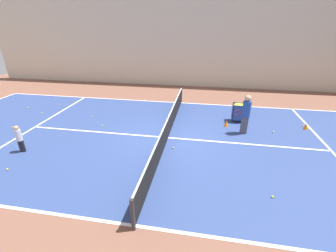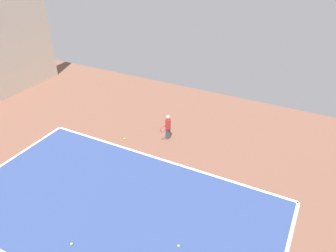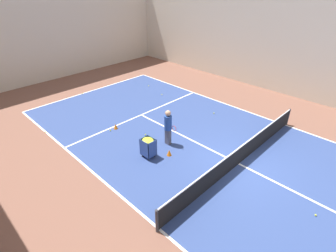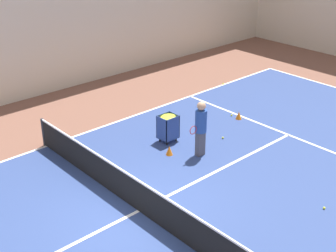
{
  "view_description": "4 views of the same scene",
  "coord_description": "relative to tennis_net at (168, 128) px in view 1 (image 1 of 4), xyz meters",
  "views": [
    {
      "loc": [
        8.74,
        1.52,
        4.68
      ],
      "look_at": [
        0.0,
        0.0,
        0.58
      ],
      "focal_mm": 24.0,
      "sensor_mm": 36.0,
      "label": 1
    },
    {
      "loc": [
        -4.66,
        -3.65,
        7.22
      ],
      "look_at": [
        0.38,
        -13.46,
        0.58
      ],
      "focal_mm": 35.0,
      "sensor_mm": 36.0,
      "label": 2
    },
    {
      "loc": [
        -8.74,
        -4.24,
        7.22
      ],
      "look_at": [
        -1.06,
        3.35,
        1.01
      ],
      "focal_mm": 28.0,
      "sensor_mm": 36.0,
      "label": 3
    },
    {
      "loc": [
        7.98,
        -6.15,
        7.22
      ],
      "look_at": [
        -2.44,
        3.23,
        0.57
      ],
      "focal_mm": 50.0,
      "sensor_mm": 36.0,
      "label": 4
    }
  ],
  "objects": [
    {
      "name": "line_sideline_left",
      "position": [
        -4.85,
        0.0,
        -0.5
      ],
      "size": [
        0.1,
        24.18,
        0.0
      ],
      "primitive_type": "cube",
      "color": "white",
      "rests_on": "ground"
    },
    {
      "name": "line_service_near",
      "position": [
        0.0,
        -6.65,
        -0.5
      ],
      "size": [
        9.71,
        0.1,
        0.0
      ],
      "primitive_type": "cube",
      "color": "white",
      "rests_on": "ground"
    },
    {
      "name": "tennis_ball_15",
      "position": [
        -2.37,
        6.4,
        -0.46
      ],
      "size": [
        0.07,
        0.07,
        0.07
      ],
      "primitive_type": "sphere",
      "color": "yellow",
      "rests_on": "ground"
    },
    {
      "name": "tennis_ball_1",
      "position": [
        3.35,
        -5.1,
        -0.46
      ],
      "size": [
        0.07,
        0.07,
        0.07
      ],
      "primitive_type": "sphere",
      "color": "yellow",
      "rests_on": "ground"
    },
    {
      "name": "hall_enclosure_left",
      "position": [
        -9.21,
        0.0,
        3.31
      ],
      "size": [
        0.15,
        33.04,
        7.62
      ],
      "color": "beige",
      "rests_on": "ground"
    },
    {
      "name": "child_midcourt",
      "position": [
        2.14,
        -5.48,
        0.15
      ],
      "size": [
        0.29,
        0.29,
        1.13
      ],
      "rotation": [
        0.0,
        0.0,
        1.95
      ],
      "color": "black",
      "rests_on": "ground"
    },
    {
      "name": "tennis_ball_7",
      "position": [
        -3.15,
        -7.42,
        -0.46
      ],
      "size": [
        0.07,
        0.07,
        0.07
      ],
      "primitive_type": "sphere",
      "color": "yellow",
      "rests_on": "ground"
    },
    {
      "name": "tennis_net",
      "position": [
        0.0,
        0.0,
        0.0
      ],
      "size": [
        10.01,
        0.1,
        0.96
      ],
      "color": "#2D2D33",
      "rests_on": "ground"
    },
    {
      "name": "tennis_ball_5",
      "position": [
        -1.64,
        -7.49,
        -0.46
      ],
      "size": [
        0.07,
        0.07,
        0.07
      ],
      "primitive_type": "sphere",
      "color": "yellow",
      "rests_on": "ground"
    },
    {
      "name": "tennis_ball_4",
      "position": [
        0.89,
        0.37,
        -0.46
      ],
      "size": [
        0.07,
        0.07,
        0.07
      ],
      "primitive_type": "sphere",
      "color": "yellow",
      "rests_on": "ground"
    },
    {
      "name": "line_service_far",
      "position": [
        0.0,
        6.65,
        -0.5
      ],
      "size": [
        9.71,
        0.1,
        0.0
      ],
      "primitive_type": "cube",
      "color": "white",
      "rests_on": "ground"
    },
    {
      "name": "training_cone_0",
      "position": [
        -1.71,
        2.63,
        -0.35
      ],
      "size": [
        0.22,
        0.22,
        0.3
      ],
      "primitive_type": "cone",
      "color": "orange",
      "rests_on": "ground"
    },
    {
      "name": "tennis_ball_2",
      "position": [
        -2.27,
        -8.91,
        -0.46
      ],
      "size": [
        0.07,
        0.07,
        0.07
      ],
      "primitive_type": "sphere",
      "color": "yellow",
      "rests_on": "ground"
    },
    {
      "name": "line_sideline_right",
      "position": [
        4.85,
        0.0,
        -0.5
      ],
      "size": [
        0.1,
        24.18,
        0.0
      ],
      "primitive_type": "cube",
      "color": "white",
      "rests_on": "ground"
    },
    {
      "name": "ground_plane",
      "position": [
        0.0,
        0.0,
        -0.5
      ],
      "size": [
        36.74,
        36.74,
        0.0
      ],
      "primitive_type": "plane",
      "color": "brown"
    },
    {
      "name": "court_playing_area",
      "position": [
        0.0,
        0.0,
        -0.5
      ],
      "size": [
        9.71,
        24.18,
        0.0
      ],
      "color": "navy",
      "rests_on": "ground"
    },
    {
      "name": "training_cone_1",
      "position": [
        -2.02,
        6.39,
        -0.35
      ],
      "size": [
        0.23,
        0.23,
        0.29
      ],
      "primitive_type": "cone",
      "color": "orange",
      "rests_on": "ground"
    },
    {
      "name": "ball_cart",
      "position": [
        -2.44,
        3.23,
        0.17
      ],
      "size": [
        0.51,
        0.59,
        0.96
      ],
      "color": "#2D478C",
      "rests_on": "ground"
    },
    {
      "name": "tennis_ball_8",
      "position": [
        -4.9,
        -2.38,
        -0.46
      ],
      "size": [
        0.07,
        0.07,
        0.07
      ],
      "primitive_type": "sphere",
      "color": "yellow",
      "rests_on": "ground"
    },
    {
      "name": "line_centre_service",
      "position": [
        0.0,
        0.0,
        -0.5
      ],
      "size": [
        0.1,
        13.3,
        0.0
      ],
      "primitive_type": "cube",
      "color": "white",
      "rests_on": "ground"
    },
    {
      "name": "tennis_ball_12",
      "position": [
        -1.68,
        -4.5,
        -0.46
      ],
      "size": [
        0.07,
        0.07,
        0.07
      ],
      "primitive_type": "sphere",
      "color": "yellow",
      "rests_on": "ground"
    },
    {
      "name": "tennis_ball_10",
      "position": [
        3.19,
        3.67,
        -0.46
      ],
      "size": [
        0.07,
        0.07,
        0.07
      ],
      "primitive_type": "sphere",
      "color": "yellow",
      "rests_on": "ground"
    },
    {
      "name": "coach_at_net",
      "position": [
        -1.06,
        3.35,
        0.55
      ],
      "size": [
        0.38,
        0.7,
        1.83
      ],
      "rotation": [
        0.0,
        0.0,
        -1.61
      ],
      "color": "#4C4C56",
      "rests_on": "ground"
    },
    {
      "name": "tennis_ball_6",
      "position": [
        0.29,
        -7.66,
        -0.46
      ],
      "size": [
        0.07,
        0.07,
        0.07
      ],
      "primitive_type": "sphere",
      "color": "yellow",
      "rests_on": "ground"
    },
    {
      "name": "tennis_ball_0",
      "position": [
        -0.66,
        -3.45,
        -0.46
      ],
      "size": [
        0.07,
        0.07,
        0.07
      ],
      "primitive_type": "sphere",
      "color": "yellow",
      "rests_on": "ground"
    },
    {
      "name": "tennis_ball_14",
      "position": [
        -4.89,
        8.73,
        -0.46
      ],
      "size": [
        0.07,
        0.07,
        0.07
      ],
      "primitive_type": "sphere",
      "color": "yellow",
      "rests_on": "ground"
    },
    {
      "name": "tennis_ball_11",
      "position": [
        -1.33,
        4.74,
        -0.46
      ],
      "size": [
        0.07,
        0.07,
        0.07
      ],
      "primitive_type": "sphere",
      "color": "yellow",
      "rests_on": "ground"
    }
  ]
}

